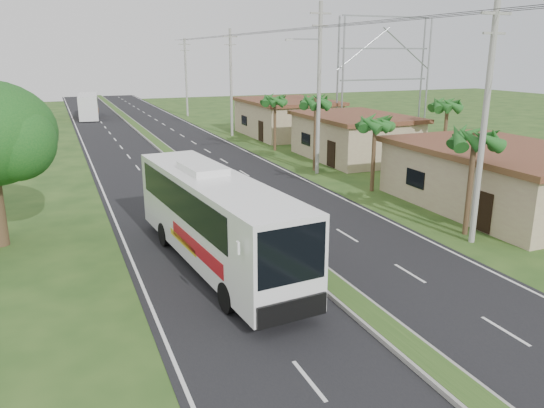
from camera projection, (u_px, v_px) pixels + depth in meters
name	position (u px, v px, depth m)	size (l,w,h in m)	color
ground	(333.00, 288.00, 20.14)	(180.00, 180.00, 0.00)	#244318
road_asphalt	(198.00, 177.00, 37.92)	(14.00, 160.00, 0.02)	black
median_strip	(198.00, 176.00, 37.89)	(1.20, 160.00, 0.18)	gray
lane_edge_left	(101.00, 186.00, 35.46)	(0.12, 160.00, 0.01)	silver
lane_edge_right	(284.00, 170.00, 40.38)	(0.12, 160.00, 0.01)	silver
shop_near	(500.00, 177.00, 30.12)	(8.60, 12.60, 3.52)	tan
shop_mid	(354.00, 136.00, 44.32)	(7.60, 10.60, 3.67)	tan
shop_far	(286.00, 117.00, 56.74)	(8.60, 11.60, 3.82)	tan
palm_verge_a	(475.00, 138.00, 24.80)	(2.40, 2.40, 5.45)	#473321
palm_verge_b	(375.00, 123.00, 33.06)	(2.40, 2.40, 5.05)	#473321
palm_verge_c	(316.00, 102.00, 38.85)	(2.40, 2.40, 5.85)	#473321
palm_verge_d	(275.00, 100.00, 47.19)	(2.40, 2.40, 5.25)	#473321
palm_behind_shop	(448.00, 105.00, 38.53)	(2.40, 2.40, 5.65)	#473321
utility_pole_a	(484.00, 121.00, 23.48)	(1.60, 0.28, 11.00)	gray
utility_pole_b	(319.00, 87.00, 37.53)	(3.20, 0.28, 12.00)	gray
utility_pole_c	(231.00, 82.00, 55.47)	(1.60, 0.28, 11.00)	gray
utility_pole_d	(186.00, 77.00, 73.32)	(1.60, 0.28, 10.50)	gray
billboard_lattice	(384.00, 71.00, 52.99)	(10.18, 1.18, 12.07)	gray
coach_bus_main	(215.00, 214.00, 21.65)	(3.79, 12.84, 4.09)	white
coach_bus_far	(89.00, 105.00, 72.10)	(3.26, 10.96, 3.14)	white
motorcyclist	(266.00, 234.00, 23.42)	(1.72, 0.86, 2.34)	black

